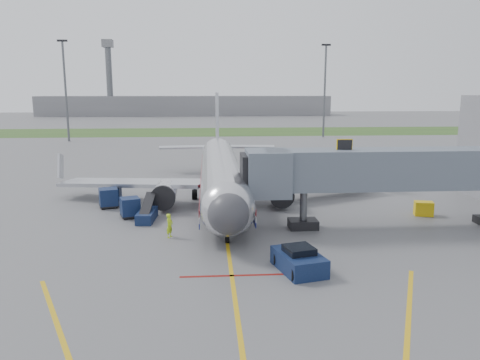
{
  "coord_description": "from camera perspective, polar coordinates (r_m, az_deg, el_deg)",
  "views": [
    {
      "loc": [
        -1.32,
        -29.37,
        10.54
      ],
      "look_at": [
        1.36,
        8.48,
        3.2
      ],
      "focal_mm": 35.0,
      "sensor_mm": 36.0,
      "label": 1
    }
  ],
  "objects": [
    {
      "name": "ground",
      "position": [
        31.23,
        -1.41,
        -8.78
      ],
      "size": [
        400.0,
        400.0,
        0.0
      ],
      "primitive_type": "plane",
      "color": "#565659",
      "rests_on": "ground"
    },
    {
      "name": "grass_strip",
      "position": [
        119.84,
        -3.42,
        5.88
      ],
      "size": [
        300.0,
        25.0,
        0.01
      ],
      "primitive_type": "cube",
      "color": "#2D4C1E",
      "rests_on": "ground"
    },
    {
      "name": "apron_markings",
      "position": [
        24.4,
        -0.57,
        -14.63
      ],
      "size": [
        21.52,
        50.0,
        0.01
      ],
      "color": "gold",
      "rests_on": "ground"
    },
    {
      "name": "airliner",
      "position": [
        45.33,
        -2.32,
        0.91
      ],
      "size": [
        32.1,
        35.67,
        10.25
      ],
      "color": "silver",
      "rests_on": "ground"
    },
    {
      "name": "jet_bridge",
      "position": [
        37.67,
        18.12,
        1.13
      ],
      "size": [
        25.3,
        4.0,
        6.9
      ],
      "color": "slate",
      "rests_on": "ground"
    },
    {
      "name": "light_mast_left",
      "position": [
        103.42,
        -20.5,
        10.4
      ],
      "size": [
        2.0,
        0.44,
        20.4
      ],
      "color": "#595B60",
      "rests_on": "ground"
    },
    {
      "name": "light_mast_right",
      "position": [
        107.64,
        10.29,
        10.9
      ],
      "size": [
        2.0,
        0.44,
        20.4
      ],
      "color": "#595B60",
      "rests_on": "ground"
    },
    {
      "name": "distant_terminal",
      "position": [
        199.66,
        -6.62,
        9.0
      ],
      "size": [
        120.0,
        14.0,
        8.0
      ],
      "primitive_type": "cube",
      "color": "slate",
      "rests_on": "ground"
    },
    {
      "name": "control_tower",
      "position": [
        198.3,
        -15.68,
        12.51
      ],
      "size": [
        4.0,
        4.0,
        30.0
      ],
      "color": "#595B60",
      "rests_on": "ground"
    },
    {
      "name": "pushback_tug",
      "position": [
        28.21,
        7.19,
        -9.72
      ],
      "size": [
        3.02,
        4.03,
        1.5
      ],
      "color": "#0D1A39",
      "rests_on": "ground"
    },
    {
      "name": "baggage_cart_a",
      "position": [
        46.83,
        -15.24,
        -1.42
      ],
      "size": [
        1.49,
        1.49,
        1.61
      ],
      "color": "#0D1A39",
      "rests_on": "ground"
    },
    {
      "name": "baggage_cart_b",
      "position": [
        44.09,
        -15.73,
        -2.11
      ],
      "size": [
        2.04,
        2.04,
        1.75
      ],
      "color": "#0D1A39",
      "rests_on": "ground"
    },
    {
      "name": "baggage_cart_c",
      "position": [
        40.27,
        -13.24,
        -3.27
      ],
      "size": [
        1.97,
        1.97,
        1.67
      ],
      "color": "#0D1A39",
      "rests_on": "ground"
    },
    {
      "name": "belt_loader",
      "position": [
        39.12,
        -11.28,
        -4.17
      ],
      "size": [
        1.51,
        4.01,
        1.92
      ],
      "color": "#0D1A39",
      "rests_on": "ground"
    },
    {
      "name": "ground_power_cart",
      "position": [
        42.79,
        21.48,
        -3.27
      ],
      "size": [
        1.7,
        1.34,
        1.2
      ],
      "color": "#E1B70D",
      "rests_on": "ground"
    },
    {
      "name": "ramp_worker",
      "position": [
        34.32,
        -8.58,
        -5.52
      ],
      "size": [
        0.66,
        0.76,
        1.76
      ],
      "primitive_type": "imported",
      "rotation": [
        0.0,
        0.0,
        1.11
      ],
      "color": "#B3E41A",
      "rests_on": "ground"
    }
  ]
}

